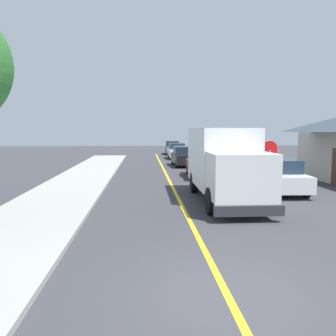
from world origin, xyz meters
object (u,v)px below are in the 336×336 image
parked_car_near (201,165)px  parked_car_mid (184,157)px  stop_sign (269,157)px  parked_car_furthest (172,148)px  box_truck (224,161)px  parked_car_far (177,151)px  parked_van_across (280,177)px

parked_car_near → parked_car_mid: size_ratio=1.01×
parked_car_near → stop_sign: 7.46m
parked_car_furthest → stop_sign: bearing=-85.6°
box_truck → parked_car_far: bearing=89.9°
parked_car_mid → stop_sign: 14.24m
parked_car_mid → stop_sign: (2.35, -14.00, 1.06)m
parked_car_furthest → parked_van_across: 27.30m
parked_car_near → parked_car_furthest: bearing=90.6°
parked_car_far → box_truck: bearing=-90.1°
box_truck → parked_van_across: size_ratio=1.61×
box_truck → stop_sign: (2.26, 0.55, 0.09)m
parked_car_furthest → parked_car_far: bearing=-90.4°
parked_van_across → stop_sign: stop_sign is taller
parked_car_far → parked_car_near: bearing=-88.9°
parked_car_mid → parked_car_far: bearing=89.1°
parked_car_near → parked_car_furthest: same height
parked_car_far → stop_sign: (2.23, -21.49, 1.06)m
box_truck → parked_car_far: (0.02, 22.05, -0.97)m
parked_car_far → parked_van_across: size_ratio=0.99×
parked_car_near → parked_van_across: (2.93, -6.03, 0.00)m
parked_car_furthest → parked_car_mid: bearing=-90.7°
box_truck → parked_car_furthest: size_ratio=1.61×
parked_van_across → parked_car_near: bearing=115.9°
parked_car_mid → parked_car_far: 7.49m
parked_car_mid → parked_van_across: 13.33m
parked_car_furthest → stop_sign: 28.32m
parked_van_across → parked_car_far: bearing=98.9°
box_truck → parked_car_mid: size_ratio=1.62×
parked_van_across → stop_sign: size_ratio=1.69×
parked_van_across → parked_car_mid: bearing=104.4°
parked_car_near → parked_car_far: (-0.27, 14.37, 0.00)m
parked_car_furthest → parked_van_across: (3.15, -27.12, 0.00)m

